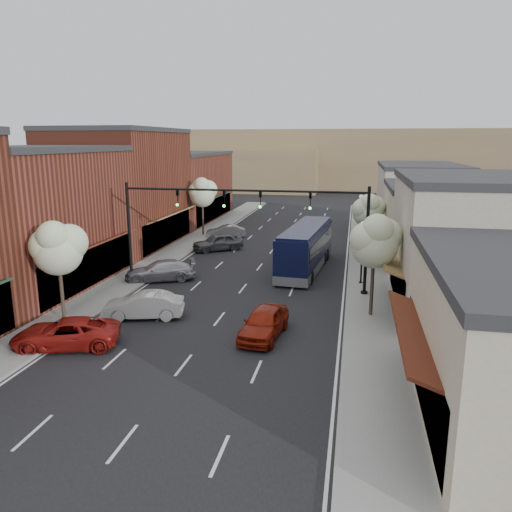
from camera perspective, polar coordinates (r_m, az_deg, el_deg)
The scene contains 28 objects.
ground at distance 26.36m, azimuth -5.38°, elevation -8.65°, with size 160.00×160.00×0.00m, color black.
sidewalk_left at distance 45.76m, azimuth -8.92°, elevation 0.69°, with size 2.80×73.00×0.15m, color gray.
sidewalk_right at distance 43.07m, azimuth 12.59°, elevation -0.24°, with size 2.80×73.00×0.15m, color gray.
curb_left at distance 45.31m, azimuth -7.26°, elevation 0.62°, with size 0.25×73.00×0.17m, color gray.
curb_right at distance 43.05m, azimuth 10.73°, elevation -0.16°, with size 0.25×73.00×0.17m, color gray.
bldg_left_midnear at distance 36.73m, azimuth -24.57°, elevation 3.92°, with size 10.14×14.10×9.40m.
bldg_left_midfar at distance 48.62m, azimuth -15.07°, elevation 7.48°, with size 10.14×14.10×10.90m.
bldg_left_far at distance 63.42m, azimuth -8.62°, elevation 7.83°, with size 10.14×18.10×8.40m.
bldg_right_midnear at distance 30.74m, azimuth 23.35°, elevation 1.05°, with size 9.14×12.10×7.90m.
bldg_right_midfar at distance 42.48m, azimuth 19.98°, elevation 3.36°, with size 9.14×12.10×6.40m.
bldg_right_far at distance 56.17m, azimuth 17.96°, elevation 6.19°, with size 9.14×16.10×7.40m.
hill_far at distance 113.74m, azimuth 7.73°, elevation 11.01°, with size 120.00×30.00×12.00m, color #7A6647.
hill_near at distance 106.58m, azimuth -6.47°, elevation 9.84°, with size 50.00×20.00×8.00m, color #7A6647.
signal_mast_right at distance 31.90m, azimuth 8.35°, elevation 3.69°, with size 8.22×0.46×7.00m.
signal_mast_left at distance 34.32m, azimuth -10.79°, elevation 4.25°, with size 8.22×0.46×7.00m.
tree_right_near at distance 27.93m, azimuth 13.49°, elevation 1.80°, with size 2.85×2.65×5.95m.
tree_right_far at distance 43.79m, azimuth 12.73°, elevation 5.18°, with size 2.85×2.65×5.43m.
tree_left_near at distance 28.53m, azimuth -21.70°, elevation 0.99°, with size 2.85×2.65×5.69m.
tree_left_far at distance 51.99m, azimuth -6.13°, elevation 7.29°, with size 2.85×2.65×6.13m.
lamp_post_near at distance 34.62m, azimuth 12.09°, elevation 1.55°, with size 0.44×0.44×4.44m.
lamp_post_far at distance 51.90m, azimuth 11.88°, elevation 5.30°, with size 0.44×0.44×4.44m.
coach_bus at distance 38.39m, azimuth 5.72°, elevation 1.02°, with size 3.40×11.29×3.40m.
red_hatchback at distance 25.41m, azimuth 0.93°, elevation -7.61°, with size 1.79×4.45×1.52m, color maroon.
parked_car_a at distance 25.88m, azimuth -20.91°, elevation -8.26°, with size 2.32×5.03×1.40m, color maroon.
parked_car_b at distance 28.71m, azimuth -12.73°, elevation -5.54°, with size 1.55×4.45×1.47m, color silver.
parked_car_c at distance 36.09m, azimuth -10.88°, elevation -1.66°, with size 2.01×4.94×1.43m, color #AAAAAF.
parked_car_d at distance 45.28m, azimuth -4.40°, elevation 1.59°, with size 1.83×4.56×1.55m, color #4F5255.
parked_car_e at distance 51.39m, azimuth -3.48°, elevation 2.82°, with size 1.38×3.95×1.30m, color #A1A2A6.
Camera 1 is at (7.13, -23.46, 9.70)m, focal length 35.00 mm.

